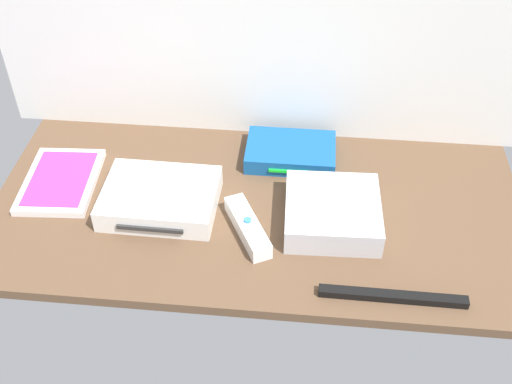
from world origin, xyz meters
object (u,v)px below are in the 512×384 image
object	(u,v)px
game_console	(160,198)
game_case	(61,181)
network_router	(291,152)
mini_computer	(332,212)
remote_wand	(248,227)
sensor_bar	(393,296)

from	to	relation	value
game_console	game_case	xyz separation A→B (cm)	(-20.90, 4.54, -1.44)
network_router	mini_computer	bearing A→B (deg)	-64.57
network_router	remote_wand	distance (cm)	23.02
game_case	network_router	size ratio (longest dim) A/B	1.10
mini_computer	sensor_bar	xyz separation A→B (cm)	(10.04, -16.91, -1.94)
game_console	mini_computer	world-z (taller)	mini_computer
sensor_bar	network_router	bearing A→B (deg)	118.50
game_case	remote_wand	distance (cm)	39.11
game_console	network_router	size ratio (longest dim) A/B	1.18
mini_computer	remote_wand	size ratio (longest dim) A/B	1.19
mini_computer	sensor_bar	distance (cm)	19.76
network_router	sensor_bar	distance (cm)	39.48
mini_computer	remote_wand	distance (cm)	15.59
mini_computer	game_case	bearing A→B (deg)	173.96
game_console	sensor_bar	xyz separation A→B (cm)	(41.97, -17.96, -1.50)
game_console	sensor_bar	distance (cm)	45.68
sensor_bar	mini_computer	bearing A→B (deg)	121.09
sensor_bar	game_case	bearing A→B (deg)	160.72
game_console	game_case	bearing A→B (deg)	168.63
game_console	game_case	distance (cm)	21.43
game_console	remote_wand	bearing A→B (deg)	-16.34
mini_computer	network_router	world-z (taller)	mini_computer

